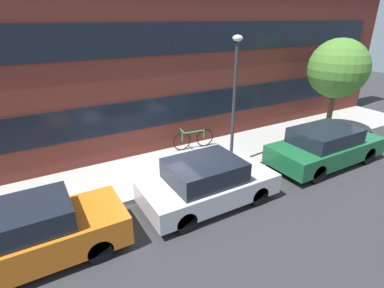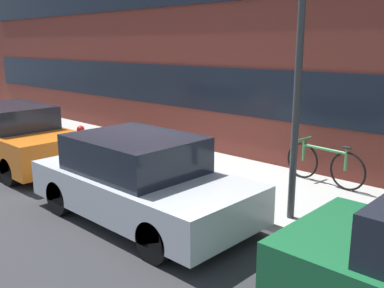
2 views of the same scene
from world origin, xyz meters
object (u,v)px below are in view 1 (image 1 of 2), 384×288
Objects in this scene: street_tree at (338,69)px; lamp_post at (235,89)px; parked_car_green at (325,146)px; bicycle at (193,138)px; parked_car_silver at (207,183)px; fire_hydrant at (50,204)px; parked_car_orange at (29,236)px.

street_tree is 0.94× the size of lamp_post.
parked_car_green is 2.56× the size of bicycle.
lamp_post reaches higher than street_tree.
fire_hydrant is at bearing 160.35° from parked_car_silver.
parked_car_green is 1.08× the size of street_tree.
parked_car_orange is at bearing 35.62° from bicycle.
parked_car_green is 4.12m from lamp_post.
parked_car_silver is 3.28m from lamp_post.
bicycle reaches higher than fire_hydrant.
parked_car_green is 6.27× the size of fire_hydrant.
bicycle is (-3.60, 3.38, -0.14)m from parked_car_green.
parked_car_silver is 5.12m from parked_car_green.
lamp_post reaches higher than fire_hydrant.
parked_car_green is 9.27m from fire_hydrant.
street_tree is (7.62, 1.77, 2.37)m from parked_car_silver.
lamp_post is at bearing 12.56° from parked_car_orange.
parked_car_green is at bearing -0.00° from parked_car_silver.
bicycle is 6.78m from street_tree.
parked_car_silver is 0.88× the size of lamp_post.
street_tree is (12.18, 1.77, 2.34)m from parked_car_orange.
parked_car_green is at bearing -144.61° from street_tree.
parked_car_orange is at bearing -171.72° from street_tree.
bicycle is (1.52, 3.38, -0.12)m from parked_car_silver.
parked_car_orange is 0.90× the size of parked_car_green.
bicycle is 0.42× the size of street_tree.
parked_car_silver is (4.57, 0.00, -0.03)m from parked_car_orange.
parked_car_orange is 0.97× the size of street_tree.
parked_car_orange reaches higher than fire_hydrant.
parked_car_green is (5.12, -0.00, 0.02)m from parked_car_silver.
bicycle is at bearing 136.82° from parked_car_green.
bicycle is at bearing 65.83° from parked_car_silver.
parked_car_orange is 7.02m from lamp_post.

